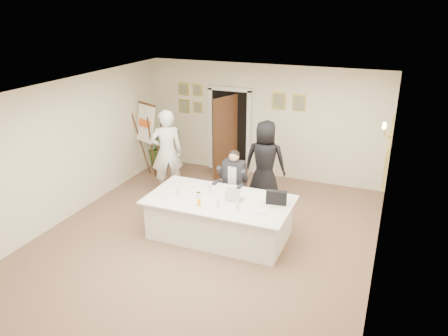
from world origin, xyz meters
TOP-DOWN VIEW (x-y plane):
  - floor at (0.00, 0.00)m, footprint 7.00×7.00m
  - ceiling at (0.00, 0.00)m, footprint 6.00×7.00m
  - wall_back at (0.00, 3.50)m, footprint 6.00×0.10m
  - wall_front at (0.00, -3.50)m, footprint 6.00×0.10m
  - wall_left at (-3.00, 0.00)m, footprint 0.10×7.00m
  - wall_right at (3.00, 0.00)m, footprint 0.10×7.00m
  - doorway at (-0.88, 3.32)m, footprint 1.14×0.86m
  - pictures_back_wall at (-0.80, 3.47)m, footprint 3.40×0.06m
  - pictures_right_wall at (2.97, 1.20)m, footprint 0.06×2.20m
  - wall_sconce at (2.90, 1.20)m, footprint 0.20×0.30m
  - conference_table at (0.19, 0.15)m, footprint 2.67×1.43m
  - seated_man at (0.10, 1.13)m, footprint 0.64×0.68m
  - flip_chart at (-2.59, 2.34)m, footprint 0.66×0.53m
  - standing_man at (-1.70, 1.60)m, footprint 0.86×0.80m
  - standing_woman at (0.50, 2.00)m, footprint 0.96×0.69m
  - potted_palm at (-2.80, 3.20)m, footprint 1.34×1.34m
  - laptop at (0.46, 0.25)m, footprint 0.41×0.42m
  - laptop_bag at (1.23, 0.33)m, footprint 0.38×0.15m
  - paper_stack at (1.03, -0.05)m, footprint 0.27×0.19m
  - plate_left at (-0.75, -0.12)m, footprint 0.24×0.24m
  - plate_mid at (-0.39, -0.25)m, footprint 0.29×0.29m
  - plate_near at (0.08, -0.26)m, footprint 0.28×0.28m
  - glass_a at (-0.58, 0.01)m, footprint 0.08×0.08m
  - glass_b at (0.30, -0.17)m, footprint 0.07×0.07m
  - glass_c at (0.67, -0.17)m, footprint 0.08×0.08m
  - glass_d at (-0.08, 0.34)m, footprint 0.07×0.07m
  - oj_glass at (-0.03, -0.26)m, footprint 0.08×0.08m
  - steel_jug at (-0.18, 0.05)m, footprint 0.10×0.10m

SIDE VIEW (x-z plane):
  - floor at x=0.00m, z-range 0.00..0.00m
  - conference_table at x=0.19m, z-range 0.01..0.78m
  - potted_palm at x=-2.80m, z-range 0.00..1.13m
  - seated_man at x=0.10m, z-range 0.00..1.40m
  - plate_left at x=-0.75m, z-range 0.78..0.79m
  - plate_mid at x=-0.39m, z-range 0.78..0.79m
  - plate_near at x=0.08m, z-range 0.78..0.79m
  - paper_stack at x=1.03m, z-range 0.78..0.80m
  - steel_jug at x=-0.18m, z-range 0.78..0.89m
  - oj_glass at x=-0.03m, z-range 0.78..0.91m
  - glass_a at x=-0.58m, z-range 0.77..0.92m
  - glass_b at x=0.30m, z-range 0.77..0.92m
  - glass_c at x=0.67m, z-range 0.77..0.92m
  - glass_d at x=-0.08m, z-range 0.77..0.92m
  - flip_chart at x=-2.59m, z-range -0.07..1.78m
  - laptop_bag at x=1.23m, z-range 0.77..1.03m
  - laptop at x=0.46m, z-range 0.78..1.05m
  - standing_woman at x=0.50m, z-range 0.00..1.84m
  - standing_man at x=-1.70m, z-range 0.00..1.97m
  - doorway at x=-0.88m, z-range -0.06..2.14m
  - wall_back at x=0.00m, z-range 0.00..2.80m
  - wall_front at x=0.00m, z-range 0.00..2.80m
  - wall_left at x=-3.00m, z-range 0.00..2.80m
  - wall_right at x=3.00m, z-range 0.00..2.80m
  - pictures_right_wall at x=2.97m, z-range 1.35..2.15m
  - pictures_back_wall at x=-0.80m, z-range 1.45..2.25m
  - wall_sconce at x=2.90m, z-range 1.98..2.22m
  - ceiling at x=0.00m, z-range 2.79..2.81m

